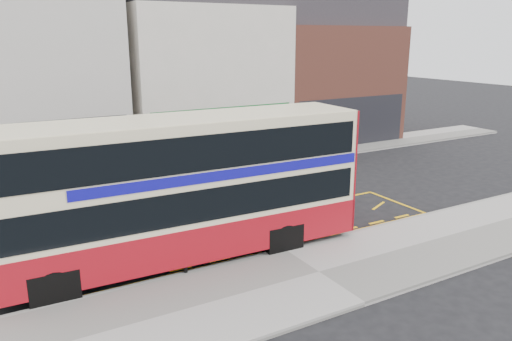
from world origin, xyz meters
TOP-DOWN VIEW (x-y plane):
  - ground at (0.00, 0.00)m, footprint 120.00×120.00m
  - pavement at (0.00, -2.30)m, footprint 40.00×4.00m
  - kerb at (0.00, -0.38)m, footprint 40.00×0.15m
  - far_pavement at (0.00, 11.00)m, footprint 50.00×3.00m
  - road_markings at (0.00, 1.60)m, footprint 14.00×3.40m
  - terrace_left at (-5.50, 14.99)m, footprint 8.00×8.01m
  - terrace_green_shop at (3.50, 14.99)m, footprint 9.00×8.01m
  - terrace_right at (12.50, 14.99)m, footprint 9.00×8.01m
  - double_decker_bus at (-2.94, 0.79)m, footprint 11.44×2.98m
  - bus_stop_post at (-3.38, -0.40)m, footprint 0.68×0.18m
  - car_grey at (-0.74, 8.25)m, footprint 4.48×2.41m
  - car_white at (7.79, 8.66)m, footprint 5.18×2.30m
  - street_tree_right at (5.28, 12.01)m, footprint 2.31×2.31m

SIDE VIEW (x-z plane):
  - ground at x=0.00m, z-range 0.00..0.00m
  - road_markings at x=0.00m, z-range 0.00..0.01m
  - pavement at x=0.00m, z-range 0.00..0.15m
  - kerb at x=0.00m, z-range 0.00..0.15m
  - far_pavement at x=0.00m, z-range 0.00..0.15m
  - car_grey at x=-0.74m, z-range 0.00..1.40m
  - car_white at x=7.79m, z-range 0.00..1.48m
  - bus_stop_post at x=-3.38m, z-range 0.44..3.21m
  - double_decker_bus at x=-2.94m, z-range 0.12..4.66m
  - street_tree_right at x=5.28m, z-range 0.90..5.88m
  - terrace_right at x=12.50m, z-range -0.58..9.72m
  - terrace_green_shop at x=3.50m, z-range -0.58..10.72m
  - terrace_left at x=-5.50m, z-range -0.58..11.22m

